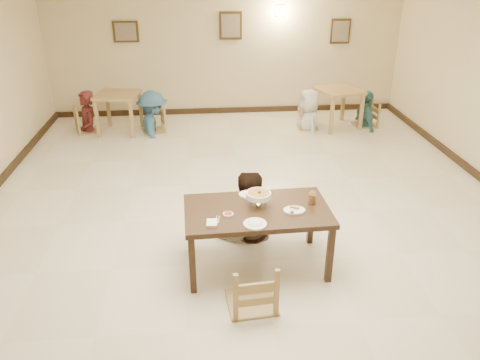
{
  "coord_description": "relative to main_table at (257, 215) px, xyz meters",
  "views": [
    {
      "loc": [
        -0.66,
        -5.82,
        3.4
      ],
      "look_at": [
        -0.21,
        -0.75,
        0.95
      ],
      "focal_mm": 35.0,
      "sensor_mm": 36.0,
      "label": 1
    }
  ],
  "objects": [
    {
      "name": "floor",
      "position": [
        0.05,
        1.17,
        -0.7
      ],
      "size": [
        10.0,
        10.0,
        0.0
      ],
      "primitive_type": "plane",
      "color": "beige",
      "rests_on": "ground"
    },
    {
      "name": "wall_back",
      "position": [
        0.05,
        6.17,
        0.8
      ],
      "size": [
        10.0,
        0.0,
        10.0
      ],
      "primitive_type": "plane",
      "rotation": [
        1.57,
        0.0,
        0.0
      ],
      "color": "beige",
      "rests_on": "floor"
    },
    {
      "name": "baseboard_back",
      "position": [
        0.05,
        6.14,
        -0.64
      ],
      "size": [
        8.0,
        0.06,
        0.12
      ],
      "primitive_type": "cube",
      "color": "black",
      "rests_on": "floor"
    },
    {
      "name": "picture_a",
      "position": [
        -2.15,
        6.13,
        1.2
      ],
      "size": [
        0.55,
        0.04,
        0.45
      ],
      "color": "#352512",
      "rests_on": "wall_back"
    },
    {
      "name": "picture_b",
      "position": [
        0.15,
        6.13,
        1.3
      ],
      "size": [
        0.5,
        0.04,
        0.6
      ],
      "color": "#352512",
      "rests_on": "wall_back"
    },
    {
      "name": "picture_c",
      "position": [
        2.65,
        6.13,
        1.15
      ],
      "size": [
        0.45,
        0.04,
        0.55
      ],
      "color": "#352512",
      "rests_on": "wall_back"
    },
    {
      "name": "wall_sconce",
      "position": [
        1.25,
        6.13,
        1.6
      ],
      "size": [
        0.16,
        0.05,
        0.22
      ],
      "primitive_type": "cube",
      "color": "#FFD88C",
      "rests_on": "wall_back"
    },
    {
      "name": "main_table",
      "position": [
        0.0,
        0.0,
        0.0
      ],
      "size": [
        1.7,
        0.99,
        0.78
      ],
      "rotation": [
        0.0,
        0.0,
        0.04
      ],
      "color": "#352113",
      "rests_on": "floor"
    },
    {
      "name": "chair_far",
      "position": [
        -0.06,
        0.8,
        -0.25
      ],
      "size": [
        0.42,
        0.42,
        0.89
      ],
      "rotation": [
        0.0,
        0.0,
        -0.2
      ],
      "color": "tan",
      "rests_on": "floor"
    },
    {
      "name": "chair_near",
      "position": [
        -0.14,
        -0.69,
        -0.15
      ],
      "size": [
        0.51,
        0.51,
        1.09
      ],
      "rotation": [
        0.0,
        0.0,
        3.23
      ],
      "color": "tan",
      "rests_on": "floor"
    },
    {
      "name": "main_diner",
      "position": [
        -0.05,
        0.74,
        0.19
      ],
      "size": [
        1.01,
        0.88,
        1.79
      ],
      "primitive_type": "imported",
      "rotation": [
        0.0,
        0.0,
        3.4
      ],
      "color": "gray",
      "rests_on": "floor"
    },
    {
      "name": "curry_warmer",
      "position": [
        0.02,
        0.05,
        0.23
      ],
      "size": [
        0.32,
        0.29,
        0.26
      ],
      "color": "silver",
      "rests_on": "main_table"
    },
    {
      "name": "rice_plate_far",
      "position": [
        -0.04,
        0.34,
        0.1
      ],
      "size": [
        0.28,
        0.28,
        0.06
      ],
      "color": "white",
      "rests_on": "main_table"
    },
    {
      "name": "rice_plate_near",
      "position": [
        -0.07,
        -0.35,
        0.09
      ],
      "size": [
        0.26,
        0.26,
        0.06
      ],
      "color": "white",
      "rests_on": "main_table"
    },
    {
      "name": "fried_plate",
      "position": [
        0.41,
        -0.09,
        0.1
      ],
      "size": [
        0.25,
        0.25,
        0.05
      ],
      "color": "white",
      "rests_on": "main_table"
    },
    {
      "name": "chili_dish",
      "position": [
        -0.34,
        -0.11,
        0.09
      ],
      "size": [
        0.12,
        0.12,
        0.02
      ],
      "color": "white",
      "rests_on": "main_table"
    },
    {
      "name": "napkin_cutlery",
      "position": [
        -0.53,
        -0.29,
        0.1
      ],
      "size": [
        0.16,
        0.24,
        0.03
      ],
      "color": "white",
      "rests_on": "main_table"
    },
    {
      "name": "drink_glass",
      "position": [
        0.65,
        0.07,
        0.15
      ],
      "size": [
        0.08,
        0.08,
        0.16
      ],
      "color": "white",
      "rests_on": "main_table"
    },
    {
      "name": "bg_table_left",
      "position": [
        -2.29,
        5.0,
        -0.0
      ],
      "size": [
        0.95,
        0.95,
        0.84
      ],
      "rotation": [
        0.0,
        0.0,
        -0.15
      ],
      "color": "#A98550",
      "rests_on": "floor"
    },
    {
      "name": "bg_table_right",
      "position": [
        2.37,
        4.9,
        -0.0
      ],
      "size": [
        1.03,
        1.03,
        0.84
      ],
      "rotation": [
        0.0,
        0.0,
        0.27
      ],
      "color": "#A98550",
      "rests_on": "floor"
    },
    {
      "name": "bg_chair_ll",
      "position": [
        -2.99,
        5.08,
        -0.19
      ],
      "size": [
        0.48,
        0.48,
        1.02
      ],
      "rotation": [
        0.0,
        0.0,
        1.95
      ],
      "color": "tan",
      "rests_on": "floor"
    },
    {
      "name": "bg_chair_lr",
      "position": [
        -1.6,
        4.95,
        -0.2
      ],
      "size": [
        0.47,
        0.47,
        1.0
      ],
      "rotation": [
        0.0,
        0.0,
        -1.32
      ],
      "color": "tan",
      "rests_on": "floor"
    },
    {
      "name": "bg_chair_rl",
      "position": [
        1.73,
        4.89,
        -0.25
      ],
      "size": [
        0.42,
        0.42,
        0.89
      ],
      "rotation": [
        0.0,
        0.0,
        1.52
      ],
      "color": "tan",
      "rests_on": "floor"
    },
    {
      "name": "bg_chair_rr",
      "position": [
        3.01,
        4.91,
        -0.2
      ],
      "size": [
        0.47,
        0.47,
        0.99
      ],
      "rotation": [
        0.0,
        0.0,
        -1.49
      ],
      "color": "tan",
      "rests_on": "floor"
    },
    {
      "name": "bg_diner_a",
      "position": [
        -2.99,
        5.08,
        0.18
      ],
      "size": [
        0.66,
        0.76,
        1.76
      ],
      "primitive_type": "imported",
      "rotation": [
        0.0,
        0.0,
        5.17
      ],
      "color": "#551D20",
      "rests_on": "floor"
    },
    {
      "name": "bg_diner_b",
      "position": [
        -1.6,
        4.95,
        0.18
      ],
      "size": [
        0.85,
        1.23,
        1.76
      ],
      "primitive_type": "imported",
      "rotation": [
        0.0,
        0.0,
        1.75
      ],
      "color": "#3D6587",
      "rests_on": "floor"
    },
    {
      "name": "bg_diner_c",
      "position": [
        1.73,
        4.89,
        0.15
      ],
      "size": [
        0.63,
        0.89,
        1.71
      ],
      "primitive_type": "imported",
      "rotation": [
        0.0,
        0.0,
        4.83
      ],
      "color": "silver",
      "rests_on": "floor"
    },
    {
      "name": "bg_diner_d",
      "position": [
        3.01,
        4.91,
        0.09
      ],
      "size": [
        0.42,
        0.93,
        1.57
      ],
      "primitive_type": "imported",
      "rotation": [
        0.0,
        0.0,
        1.61
      ],
      "color": "teal",
      "rests_on": "floor"
    }
  ]
}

